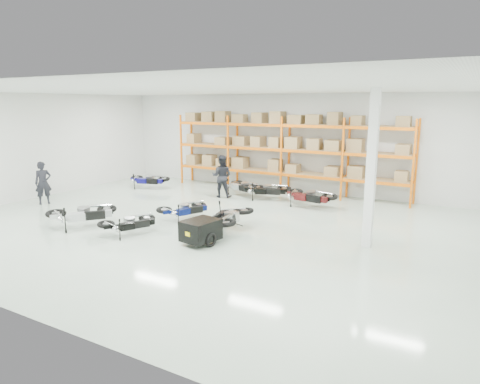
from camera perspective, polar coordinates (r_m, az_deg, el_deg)
The scene contains 14 objects.
room at distance 14.12m, azimuth -4.46°, elevation 4.29°, with size 18.00×18.00×18.00m.
pallet_rack at distance 19.77m, azimuth 6.07°, elevation 6.41°, with size 11.28×0.98×3.62m.
structural_column at distance 12.53m, azimuth 17.10°, elevation 2.85°, with size 0.25×0.25×4.50m, color white.
moto_blue_centre at distance 15.27m, azimuth -7.44°, elevation -1.87°, with size 0.73×1.65×1.01m, color #07114D, non-canonical shape.
moto_silver_left at distance 15.18m, azimuth -20.32°, elevation -2.25°, with size 0.87×1.95×1.19m, color #B1B3B8, non-canonical shape.
moto_black_far_left at distance 13.88m, azimuth -14.59°, elevation -3.61°, with size 0.71×1.60×0.98m, color black, non-canonical shape.
moto_touring_right at distance 13.86m, azimuth -1.51°, elevation -2.83°, with size 0.86×1.92×1.18m, color black, non-canonical shape.
trailer at distance 12.61m, azimuth -5.25°, elevation -5.12°, with size 0.99×1.79×0.73m.
moto_back_a at distance 21.29m, azimuth -12.17°, elevation 1.93°, with size 0.79×1.77×1.08m, color navy, non-canonical shape.
moto_back_b at distance 19.20m, azimuth 0.44°, elevation 1.12°, with size 0.77×1.74×1.06m, color #AAB0B4, non-canonical shape.
moto_back_c at distance 18.42m, azimuth 3.50°, elevation 0.71°, with size 0.80×1.81×1.10m, color black, non-canonical shape.
moto_back_d at distance 17.25m, azimuth 9.19°, elevation -0.09°, with size 0.84×1.90×1.16m, color #450D0F, non-canonical shape.
person_left at distance 19.28m, azimuth -24.76°, elevation 1.11°, with size 0.64×0.42×1.75m, color black.
person_back at distance 18.78m, azimuth -2.45°, elevation 2.10°, with size 0.90×0.70×1.86m, color black.
Camera 1 is at (7.82, -11.61, 4.08)m, focal length 32.00 mm.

